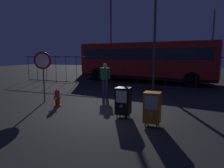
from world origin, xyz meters
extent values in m
plane|color=#262628|center=(0.00, 0.00, 0.00)|extent=(60.00, 60.00, 0.00)
cylinder|color=red|center=(-1.73, 0.22, 0.03)|extent=(0.28, 0.28, 0.05)
cylinder|color=red|center=(-1.73, 0.22, 0.33)|extent=(0.19, 0.19, 0.55)
sphere|color=red|center=(-1.73, 0.22, 0.60)|extent=(0.19, 0.19, 0.19)
cylinder|color=gray|center=(-1.73, 0.22, 0.72)|extent=(0.06, 0.06, 0.05)
cylinder|color=gray|center=(-1.73, 0.08, 0.35)|extent=(0.09, 0.08, 0.09)
cylinder|color=gray|center=(-1.86, 0.22, 0.38)|extent=(0.07, 0.07, 0.07)
cylinder|color=gray|center=(-1.60, 0.22, 0.38)|extent=(0.07, 0.07, 0.07)
cylinder|color=black|center=(1.10, -0.36, 0.06)|extent=(0.04, 0.04, 0.12)
cylinder|color=black|center=(1.44, -0.36, 0.06)|extent=(0.04, 0.04, 0.12)
cylinder|color=black|center=(1.10, -0.08, 0.06)|extent=(0.04, 0.04, 0.12)
cylinder|color=black|center=(1.44, -0.08, 0.06)|extent=(0.04, 0.04, 0.12)
cube|color=black|center=(1.27, -0.22, 0.57)|extent=(0.48, 0.40, 0.90)
cube|color=#B2B7BF|center=(1.27, -0.43, 0.75)|extent=(0.36, 0.01, 0.40)
cube|color=gray|center=(1.27, -0.43, 0.43)|extent=(0.10, 0.02, 0.08)
cylinder|color=black|center=(2.16, -0.85, 0.06)|extent=(0.04, 0.04, 0.12)
cylinder|color=black|center=(2.50, -0.85, 0.06)|extent=(0.04, 0.04, 0.12)
cylinder|color=black|center=(2.16, -0.57, 0.06)|extent=(0.04, 0.04, 0.12)
cylinder|color=black|center=(2.50, -0.57, 0.06)|extent=(0.04, 0.04, 0.12)
cube|color=orange|center=(2.33, -0.71, 0.57)|extent=(0.48, 0.40, 0.90)
cube|color=#B2B7BF|center=(2.33, -0.91, 0.75)|extent=(0.36, 0.01, 0.40)
cube|color=gray|center=(2.33, -0.92, 0.43)|extent=(0.10, 0.02, 0.08)
cylinder|color=#4C4F54|center=(-2.75, 0.66, 1.10)|extent=(0.06, 0.06, 2.20)
cylinder|color=red|center=(-2.75, 0.64, 1.85)|extent=(0.71, 0.31, 0.76)
cylinder|color=white|center=(-2.75, 0.63, 1.85)|extent=(0.56, 0.23, 0.60)
cylinder|color=#382D51|center=(-0.79, 2.77, 0.42)|extent=(0.14, 0.14, 0.85)
cylinder|color=#382D51|center=(-0.61, 2.77, 0.42)|extent=(0.14, 0.14, 0.85)
cube|color=#1E5933|center=(-0.70, 2.77, 1.15)|extent=(0.36, 0.20, 0.60)
sphere|color=tan|center=(-0.70, 2.77, 1.56)|extent=(0.22, 0.22, 0.22)
cylinder|color=#1E5933|center=(-0.93, 2.77, 1.18)|extent=(0.09, 0.09, 0.55)
cylinder|color=#1E5933|center=(-0.47, 2.77, 1.18)|extent=(0.09, 0.09, 0.55)
cube|color=#2D2D33|center=(0.00, 6.28, 1.95)|extent=(18.00, 0.04, 0.05)
cube|color=#2D2D33|center=(0.00, 6.28, 0.10)|extent=(18.00, 0.04, 0.05)
cylinder|color=#2D2D33|center=(-9.00, 6.28, 1.00)|extent=(0.03, 0.03, 2.00)
cylinder|color=#2D2D33|center=(-8.10, 6.28, 1.00)|extent=(0.03, 0.03, 2.00)
cylinder|color=#2D2D33|center=(-7.20, 6.28, 1.00)|extent=(0.03, 0.03, 2.00)
cylinder|color=#2D2D33|center=(-6.30, 6.28, 1.00)|extent=(0.03, 0.03, 2.00)
cylinder|color=#2D2D33|center=(-5.40, 6.28, 1.00)|extent=(0.03, 0.03, 2.00)
cylinder|color=#2D2D33|center=(-4.50, 6.28, 1.00)|extent=(0.03, 0.03, 2.00)
cylinder|color=#2D2D33|center=(-3.60, 6.28, 1.00)|extent=(0.03, 0.03, 2.00)
cylinder|color=#2D2D33|center=(-2.70, 6.28, 1.00)|extent=(0.03, 0.03, 2.00)
cylinder|color=#2D2D33|center=(-1.80, 6.28, 1.00)|extent=(0.03, 0.03, 2.00)
cylinder|color=#2D2D33|center=(-0.90, 6.28, 1.00)|extent=(0.03, 0.03, 2.00)
cylinder|color=#2D2D33|center=(0.00, 6.28, 1.00)|extent=(0.03, 0.03, 2.00)
cylinder|color=#2D2D33|center=(0.90, 6.28, 1.00)|extent=(0.03, 0.03, 2.00)
cylinder|color=#2D2D33|center=(1.80, 6.28, 1.00)|extent=(0.03, 0.03, 2.00)
cylinder|color=#2D2D33|center=(2.70, 6.28, 1.00)|extent=(0.03, 0.03, 2.00)
cylinder|color=#2D2D33|center=(3.60, 6.28, 1.00)|extent=(0.03, 0.03, 2.00)
cylinder|color=#2D2D33|center=(4.50, 6.28, 1.00)|extent=(0.03, 0.03, 2.00)
cube|color=red|center=(-0.11, 9.28, 1.67)|extent=(10.75, 3.93, 2.65)
cube|color=#1E2838|center=(-0.11, 9.28, 2.15)|extent=(10.12, 3.86, 0.80)
cube|color=black|center=(-0.11, 9.28, 0.45)|extent=(10.54, 3.91, 0.16)
cylinder|color=black|center=(3.36, 7.53, 0.50)|extent=(1.03, 0.42, 1.00)
cylinder|color=black|center=(3.71, 10.01, 0.50)|extent=(1.03, 0.42, 1.00)
cylinder|color=black|center=(-3.92, 8.55, 0.50)|extent=(1.03, 0.42, 1.00)
cylinder|color=black|center=(-3.57, 11.03, 0.50)|extent=(1.03, 0.42, 1.00)
cube|color=#4C5156|center=(-2.53, 13.42, 1.67)|extent=(10.74, 3.90, 2.65)
cube|color=#1E2838|center=(-2.53, 13.42, 2.15)|extent=(10.12, 3.83, 0.80)
cube|color=black|center=(-2.53, 13.42, 0.45)|extent=(10.54, 3.88, 0.16)
cylinder|color=black|center=(0.94, 11.69, 0.50)|extent=(1.03, 0.41, 1.00)
cylinder|color=black|center=(1.28, 14.16, 0.50)|extent=(1.03, 0.41, 1.00)
cylinder|color=black|center=(-6.34, 12.68, 0.50)|extent=(1.03, 0.41, 1.00)
cylinder|color=black|center=(-6.00, 15.16, 0.50)|extent=(1.03, 0.41, 1.00)
cylinder|color=#4C4F54|center=(1.19, 5.85, 4.04)|extent=(0.14, 0.14, 8.08)
cylinder|color=#4C4F54|center=(4.94, 14.33, 3.01)|extent=(0.14, 0.14, 6.02)
sphere|color=#FFD18C|center=(4.94, 14.33, 6.12)|extent=(0.32, 0.32, 0.32)
cylinder|color=#4C4F54|center=(-3.30, 10.06, 3.45)|extent=(0.14, 0.14, 6.89)
camera|label=1|loc=(3.38, -6.59, 2.10)|focal=32.73mm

